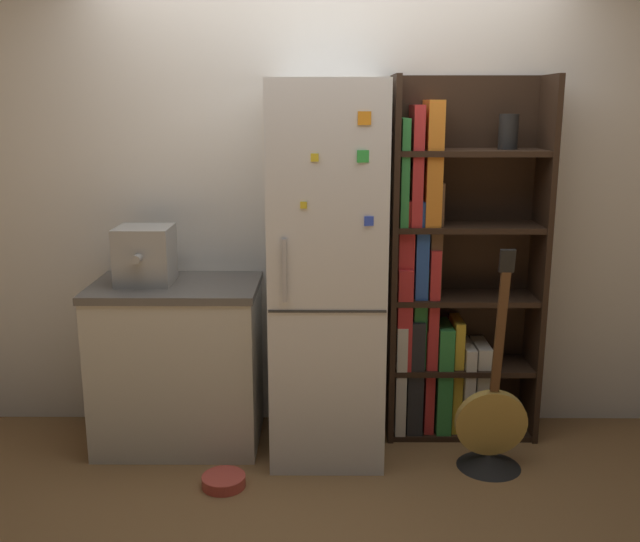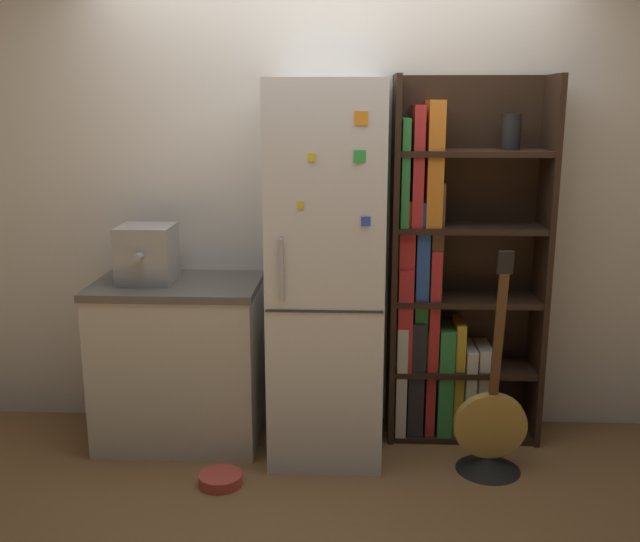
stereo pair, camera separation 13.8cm
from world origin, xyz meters
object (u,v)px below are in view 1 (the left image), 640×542
Objects in this scene: refrigerator at (327,273)px; guitar at (490,436)px; pet_bowl at (224,480)px; bookshelf at (443,289)px; espresso_machine at (145,255)px.

refrigerator is 1.18m from guitar.
refrigerator is at bearing 41.40° from pet_bowl.
guitar reaches higher than pet_bowl.
bookshelf is at bearing 17.40° from refrigerator.
bookshelf reaches higher than guitar.
pet_bowl is (0.45, -0.50, -1.01)m from espresso_machine.
guitar is at bearing -66.51° from bookshelf.
guitar is at bearing 8.49° from pet_bowl.
espresso_machine is 2.01m from guitar.
refrigerator is 0.98× the size of bookshelf.
espresso_machine is (-0.95, 0.06, 0.08)m from refrigerator.
espresso_machine is at bearing 170.30° from guitar.
espresso_machine is 1.22m from pet_bowl.
refrigerator reaches higher than espresso_machine.
guitar is (1.78, -0.30, -0.87)m from espresso_machine.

